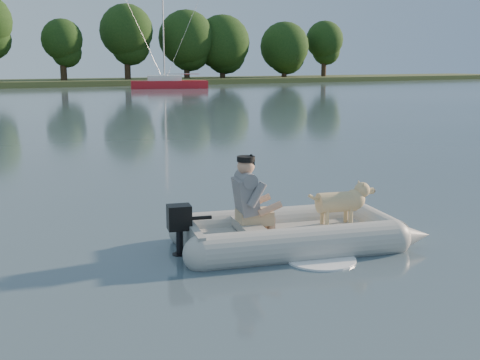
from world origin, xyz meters
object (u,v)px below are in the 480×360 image
dinghy (296,204)px  sailboat (168,84)px  man (247,193)px  dog (337,206)px

dinghy → sailboat: bearing=83.1°
dinghy → man: 0.72m
dinghy → sailboat: sailboat is taller
dog → sailboat: (17.90, 48.69, -0.07)m
man → dog: 1.36m
dinghy → dog: bearing=4.6°
man → sailboat: bearing=82.3°
dinghy → sailboat: size_ratio=0.46×
dinghy → man: (-0.66, 0.22, 0.18)m
man → sailboat: (19.19, 48.37, -0.32)m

